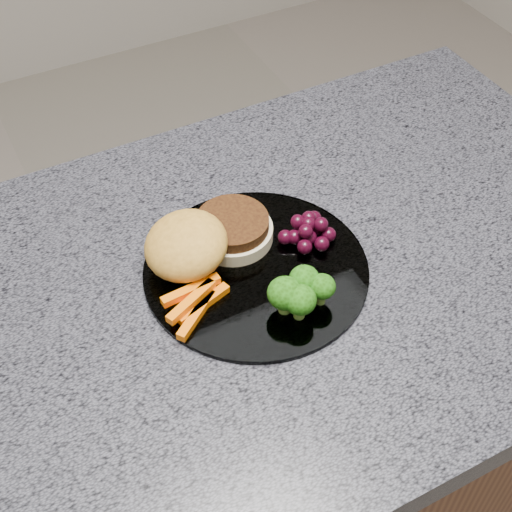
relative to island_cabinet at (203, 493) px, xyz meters
The scene contains 7 objects.
island_cabinet is the anchor object (origin of this frame).
countertop 0.45m from the island_cabinet, ahead, with size 1.20×0.60×0.04m, color #4C4C56.
plate 0.48m from the island_cabinet, ahead, with size 0.26×0.26×0.01m, color white.
burger 0.50m from the island_cabinet, 44.07° to the left, with size 0.18×0.14×0.05m.
carrot_sticks 0.48m from the island_cabinet, 41.47° to the right, with size 0.08×0.07×0.02m.
broccoli 0.52m from the island_cabinet, 29.56° to the right, with size 0.08×0.06×0.05m.
grape_bunch 0.52m from the island_cabinet, ahead, with size 0.07×0.06×0.03m.
Camera 1 is at (-0.15, -0.48, 1.51)m, focal length 50.00 mm.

